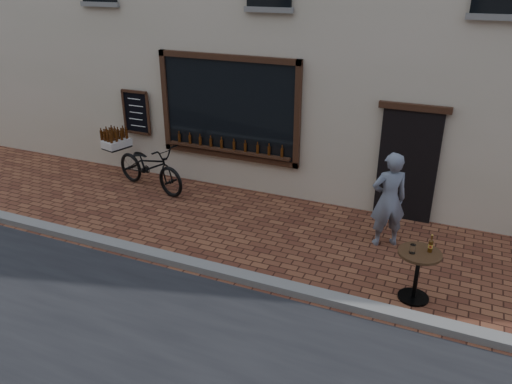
% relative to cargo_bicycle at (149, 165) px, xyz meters
% --- Properties ---
extents(ground, '(90.00, 90.00, 0.00)m').
position_rel_cargo_bicycle_xyz_m(ground, '(3.56, -2.70, -0.55)').
color(ground, '#51271A').
rests_on(ground, ground).
extents(kerb, '(90.00, 0.25, 0.12)m').
position_rel_cargo_bicycle_xyz_m(kerb, '(3.56, -2.50, -0.49)').
color(kerb, slate).
rests_on(kerb, ground).
extents(cargo_bicycle, '(2.50, 1.25, 1.16)m').
position_rel_cargo_bicycle_xyz_m(cargo_bicycle, '(0.00, 0.00, 0.00)').
color(cargo_bicycle, black).
rests_on(cargo_bicycle, ground).
extents(bistro_table, '(0.63, 0.63, 1.08)m').
position_rel_cargo_bicycle_xyz_m(bistro_table, '(6.05, -1.90, 0.02)').
color(bistro_table, black).
rests_on(bistro_table, ground).
extents(pedestrian, '(0.76, 0.68, 1.75)m').
position_rel_cargo_bicycle_xyz_m(pedestrian, '(5.33, -0.42, 0.32)').
color(pedestrian, slate).
rests_on(pedestrian, ground).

